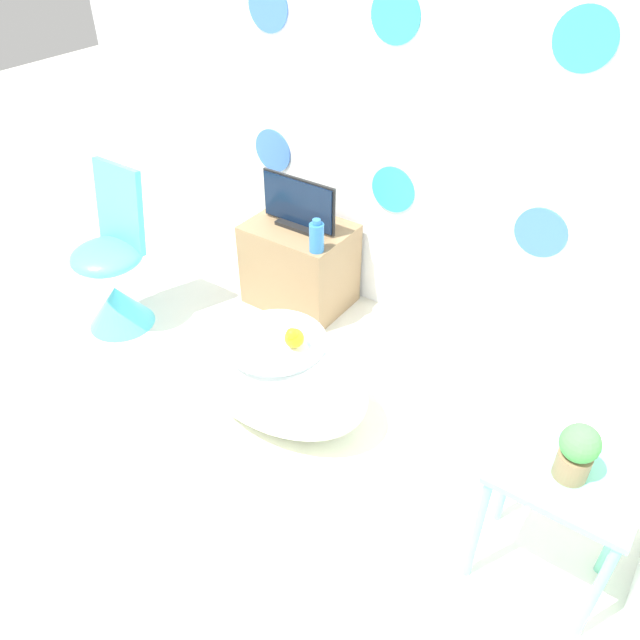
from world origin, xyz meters
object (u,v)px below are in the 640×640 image
(potted_plant_left, at_px, (577,451))
(tv, at_px, (298,206))
(bathtub, at_px, (277,375))
(vase, at_px, (317,237))
(chair, at_px, (115,280))

(potted_plant_left, bearing_deg, tv, 152.44)
(bathtub, height_order, vase, vase)
(chair, distance_m, vase, 1.11)
(bathtub, distance_m, potted_plant_left, 1.34)
(tv, relative_size, vase, 2.56)
(tv, xyz_separation_m, vase, (0.22, -0.15, -0.04))
(chair, bearing_deg, tv, 46.77)
(tv, bearing_deg, vase, -34.29)
(chair, height_order, tv, chair)
(bathtub, relative_size, chair, 1.02)
(bathtub, height_order, chair, chair)
(bathtub, bearing_deg, tv, 119.83)
(tv, bearing_deg, bathtub, -60.17)
(chair, distance_m, potted_plant_left, 2.43)
(bathtub, height_order, tv, tv)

